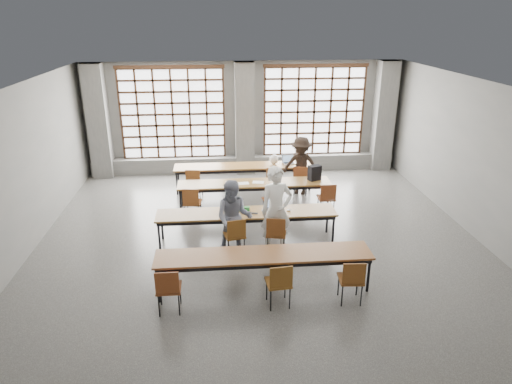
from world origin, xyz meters
TOP-DOWN VIEW (x-y plane):
  - floor at (0.00, 0.00)m, footprint 11.00×11.00m
  - ceiling at (0.00, 0.00)m, footprint 11.00×11.00m
  - wall_back at (0.00, 5.50)m, footprint 10.00×0.00m
  - wall_front at (0.00, -5.50)m, footprint 10.00×0.00m
  - wall_left at (-5.00, 0.00)m, footprint 0.00×11.00m
  - wall_right at (5.00, 0.00)m, footprint 0.00×11.00m
  - column_left at (-4.50, 5.22)m, footprint 0.60×0.55m
  - column_mid at (0.00, 5.22)m, footprint 0.60×0.55m
  - column_right at (4.50, 5.22)m, footprint 0.60×0.55m
  - window_left at (-2.25, 5.42)m, footprint 3.32×0.12m
  - window_right at (2.25, 5.42)m, footprint 3.32×0.12m
  - sill_ledge at (0.00, 5.30)m, footprint 9.80×0.35m
  - desk_row_a at (-0.15, 3.66)m, footprint 4.00×0.70m
  - desk_row_b at (0.05, 2.20)m, footprint 4.00×0.70m
  - desk_row_c at (-0.29, 0.32)m, footprint 4.00×0.70m
  - desk_row_d at (-0.10, -1.60)m, footprint 4.00×0.70m
  - chair_back_left at (-1.56, 3.03)m, footprint 0.49×0.49m
  - chair_back_mid at (0.65, 3.03)m, footprint 0.44×0.44m
  - chair_back_right at (1.43, 3.03)m, footprint 0.52×0.52m
  - chair_mid_left at (-1.56, 1.58)m, footprint 0.47×0.48m
  - chair_mid_centre at (0.47, 1.58)m, footprint 0.51×0.51m
  - chair_mid_right at (1.85, 1.57)m, footprint 0.43×0.43m
  - chair_front_left at (-0.57, -0.31)m, footprint 0.50×0.50m
  - chair_front_right at (0.30, -0.31)m, footprint 0.49×0.49m
  - chair_near_left at (-1.80, -2.23)m, footprint 0.42×0.43m
  - chair_near_mid at (0.10, -2.23)m, footprint 0.46×0.46m
  - chair_near_right at (1.39, -2.23)m, footprint 0.45×0.45m
  - student_male at (0.31, -0.18)m, footprint 0.79×0.62m
  - student_female at (-0.59, -0.18)m, footprint 0.90×0.75m
  - student_back at (1.45, 3.16)m, footprint 1.23×0.97m
  - laptop_front at (0.28, 0.42)m, footprint 0.45×0.42m
  - laptop_back at (1.19, 3.77)m, footprint 0.41×0.36m
  - mouse at (0.66, 0.30)m, footprint 0.12×0.10m
  - green_box at (-0.34, 0.40)m, footprint 0.25×0.10m
  - phone at (-0.11, 0.22)m, footprint 0.14×0.08m
  - paper_sheet_a at (-0.55, 2.25)m, footprint 0.31×0.23m
  - paper_sheet_b at (-0.25, 2.15)m, footprint 0.31×0.24m
  - paper_sheet_c at (0.15, 2.20)m, footprint 0.33×0.26m
  - backpack at (1.65, 2.25)m, footprint 0.37×0.31m
  - plastic_bag at (0.75, 3.71)m, footprint 0.29×0.25m
  - red_pouch at (-1.80, -2.15)m, footprint 0.21×0.11m

SIDE VIEW (x-z plane):
  - floor at x=0.00m, z-range 0.00..0.00m
  - sill_ledge at x=0.00m, z-range 0.00..0.50m
  - red_pouch at x=-1.80m, z-range 0.47..0.53m
  - chair_back_left at x=-1.56m, z-range 0.10..0.98m
  - chair_back_mid at x=0.65m, z-range 0.10..0.98m
  - chair_back_right at x=1.43m, z-range 0.10..0.98m
  - chair_mid_left at x=-1.56m, z-range 0.10..0.98m
  - chair_mid_centre at x=0.47m, z-range 0.10..0.98m
  - chair_mid_right at x=1.85m, z-range 0.10..0.98m
  - chair_front_left at x=-0.57m, z-range 0.10..0.98m
  - chair_front_right at x=0.30m, z-range 0.10..0.98m
  - chair_near_left at x=-1.80m, z-range 0.10..0.98m
  - chair_near_mid at x=0.10m, z-range 0.10..0.98m
  - chair_near_right at x=1.39m, z-range 0.10..0.98m
  - desk_row_a at x=-0.15m, z-range 0.30..1.03m
  - desk_row_b at x=0.05m, z-range 0.30..1.03m
  - desk_row_c at x=-0.29m, z-range 0.30..1.03m
  - desk_row_d at x=-0.10m, z-range 0.30..1.03m
  - paper_sheet_a at x=-0.55m, z-range 0.73..0.73m
  - paper_sheet_b at x=-0.25m, z-range 0.73..0.73m
  - paper_sheet_c at x=0.15m, z-range 0.73..0.73m
  - phone at x=-0.11m, z-range 0.73..0.74m
  - mouse at x=0.66m, z-range 0.73..0.77m
  - green_box at x=-0.34m, z-range 0.73..0.82m
  - laptop_front at x=0.28m, z-range 0.66..0.92m
  - laptop_back at x=1.19m, z-range 0.66..0.92m
  - student_female at x=-0.59m, z-range 0.00..1.66m
  - student_back at x=1.45m, z-range 0.00..1.67m
  - plastic_bag at x=0.75m, z-range 0.73..1.02m
  - backpack at x=1.65m, z-range 0.73..1.13m
  - student_male at x=0.31m, z-range 0.00..1.93m
  - wall_back at x=0.00m, z-range -3.25..6.75m
  - wall_front at x=0.00m, z-range -3.25..6.75m
  - wall_left at x=-5.00m, z-range -3.75..7.25m
  - wall_right at x=5.00m, z-range -3.75..7.25m
  - column_left at x=-4.50m, z-range 0.00..3.50m
  - column_mid at x=0.00m, z-range 0.00..3.50m
  - column_right at x=4.50m, z-range 0.00..3.50m
  - window_left at x=-2.25m, z-range 0.40..3.40m
  - window_right at x=2.25m, z-range 0.40..3.40m
  - ceiling at x=0.00m, z-range 3.50..3.50m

